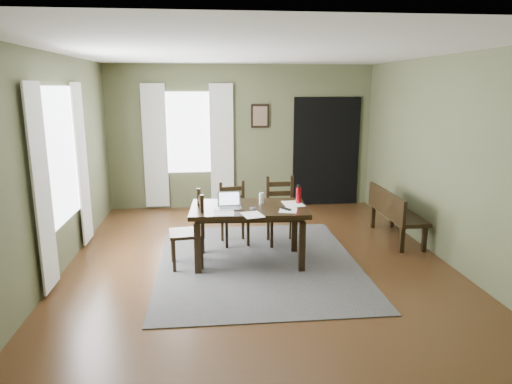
{
  "coord_description": "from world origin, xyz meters",
  "views": [
    {
      "loc": [
        -0.61,
        -5.67,
        2.29
      ],
      "look_at": [
        0.0,
        0.3,
        0.9
      ],
      "focal_mm": 32.0,
      "sensor_mm": 36.0,
      "label": 1
    }
  ],
  "objects": [
    {
      "name": "computer_mouse",
      "position": [
        -0.08,
        -0.12,
        0.78
      ],
      "size": [
        0.08,
        0.1,
        0.03
      ],
      "primitive_type": "cube",
      "rotation": [
        0.0,
        0.0,
        0.3
      ],
      "color": "#3F3F42",
      "rests_on": "dining_table"
    },
    {
      "name": "tv_remote",
      "position": [
        0.33,
        -0.14,
        0.77
      ],
      "size": [
        0.14,
        0.18,
        0.02
      ],
      "primitive_type": "cube",
      "rotation": [
        0.0,
        0.0,
        0.56
      ],
      "color": "black",
      "rests_on": "dining_table"
    },
    {
      "name": "drinking_glass",
      "position": [
        0.06,
        0.18,
        0.84
      ],
      "size": [
        0.08,
        0.08,
        0.15
      ],
      "primitive_type": "cylinder",
      "rotation": [
        0.0,
        0.0,
        0.3
      ],
      "color": "silver",
      "rests_on": "dining_table"
    },
    {
      "name": "curtain_left_far",
      "position": [
        -2.44,
        1.02,
        1.2
      ],
      "size": [
        0.03,
        0.48,
        2.3
      ],
      "color": "silver",
      "rests_on": "ground"
    },
    {
      "name": "doorway_back",
      "position": [
        1.65,
        2.97,
        1.05
      ],
      "size": [
        1.3,
        0.03,
        2.1
      ],
      "color": "black",
      "rests_on": "ground"
    },
    {
      "name": "curtain_back_right",
      "position": [
        -0.38,
        2.94,
        1.2
      ],
      "size": [
        0.44,
        0.03,
        2.3
      ],
      "color": "silver",
      "rests_on": "ground"
    },
    {
      "name": "paper_a",
      "position": [
        -0.45,
        -0.21,
        0.77
      ],
      "size": [
        0.26,
        0.33,
        0.0
      ],
      "primitive_type": "cube",
      "rotation": [
        0.0,
        0.0,
        -0.06
      ],
      "color": "white",
      "rests_on": "dining_table"
    },
    {
      "name": "window_left",
      "position": [
        -2.47,
        0.2,
        1.45
      ],
      "size": [
        0.01,
        1.3,
        1.7
      ],
      "color": "white",
      "rests_on": "ground"
    },
    {
      "name": "laptop",
      "position": [
        -0.37,
        0.02,
        0.82
      ],
      "size": [
        0.31,
        0.25,
        0.2
      ],
      "rotation": [
        0.0,
        0.0,
        0.04
      ],
      "color": "#B7B7BC",
      "rests_on": "dining_table"
    },
    {
      "name": "chair_back_right",
      "position": [
        0.42,
        0.77,
        0.48
      ],
      "size": [
        0.44,
        0.44,
        0.98
      ],
      "rotation": [
        0.0,
        0.0,
        0.02
      ],
      "color": "black",
      "rests_on": "rug"
    },
    {
      "name": "chair_end",
      "position": [
        -0.88,
        -0.01,
        0.48
      ],
      "size": [
        0.48,
        0.48,
        0.98
      ],
      "rotation": [
        0.0,
        0.0,
        -1.44
      ],
      "color": "black",
      "rests_on": "rug"
    },
    {
      "name": "framed_picture",
      "position": [
        0.35,
        2.97,
        1.75
      ],
      "size": [
        0.34,
        0.03,
        0.44
      ],
      "color": "black",
      "rests_on": "ground"
    },
    {
      "name": "curtain_back_left",
      "position": [
        -1.62,
        2.94,
        1.2
      ],
      "size": [
        0.44,
        0.03,
        2.3
      ],
      "color": "silver",
      "rests_on": "ground"
    },
    {
      "name": "dining_table",
      "position": [
        -0.12,
        0.05,
        0.67
      ],
      "size": [
        1.55,
        0.98,
        0.75
      ],
      "rotation": [
        0.0,
        0.0,
        -0.05
      ],
      "color": "black",
      "rests_on": "rug"
    },
    {
      "name": "rug",
      "position": [
        0.0,
        0.0,
        0.01
      ],
      "size": [
        2.6,
        3.2,
        0.01
      ],
      "color": "#454545",
      "rests_on": "ground"
    },
    {
      "name": "window_back",
      "position": [
        -1.0,
        2.97,
        1.45
      ],
      "size": [
        1.0,
        0.01,
        1.5
      ],
      "color": "white",
      "rests_on": "ground"
    },
    {
      "name": "paper_b",
      "position": [
        0.36,
        -0.18,
        0.77
      ],
      "size": [
        0.28,
        0.32,
        0.0
      ],
      "primitive_type": "cube",
      "rotation": [
        0.0,
        0.0,
        -0.24
      ],
      "color": "white",
      "rests_on": "dining_table"
    },
    {
      "name": "bench",
      "position": [
        2.15,
        0.76,
        0.46
      ],
      "size": [
        0.44,
        1.36,
        0.76
      ],
      "rotation": [
        0.0,
        0.0,
        1.57
      ],
      "color": "black",
      "rests_on": "ground"
    },
    {
      "name": "ground",
      "position": [
        0.0,
        0.0,
        -0.01
      ],
      "size": [
        5.0,
        6.0,
        0.01
      ],
      "color": "#492C16"
    },
    {
      "name": "room_shell",
      "position": [
        0.0,
        0.0,
        1.8
      ],
      "size": [
        5.02,
        6.02,
        2.71
      ],
      "color": "#555B3B",
      "rests_on": "ground"
    },
    {
      "name": "curtain_left_near",
      "position": [
        -2.44,
        -0.62,
        1.2
      ],
      "size": [
        0.03,
        0.48,
        2.3
      ],
      "color": "silver",
      "rests_on": "ground"
    },
    {
      "name": "paper_d",
      "position": [
        0.48,
        0.13,
        0.77
      ],
      "size": [
        0.28,
        0.35,
        0.0
      ],
      "primitive_type": "cube",
      "rotation": [
        0.0,
        0.0,
        0.08
      ],
      "color": "white",
      "rests_on": "dining_table"
    },
    {
      "name": "chair_back_left",
      "position": [
        -0.27,
        0.83,
        0.45
      ],
      "size": [
        0.46,
        0.46,
        0.91
      ],
      "rotation": [
        0.0,
        0.0,
        0.17
      ],
      "color": "black",
      "rests_on": "rug"
    },
    {
      "name": "paper_e",
      "position": [
        -0.11,
        -0.35,
        0.77
      ],
      "size": [
        0.3,
        0.35,
        0.0
      ],
      "primitive_type": "cube",
      "rotation": [
        0.0,
        0.0,
        0.23
      ],
      "color": "white",
      "rests_on": "dining_table"
    },
    {
      "name": "water_bottle",
      "position": [
        0.56,
        0.17,
        0.88
      ],
      "size": [
        0.08,
        0.08,
        0.25
      ],
      "rotation": [
        0.0,
        0.0,
        0.05
      ],
      "color": "#B40D18",
      "rests_on": "dining_table"
    }
  ]
}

